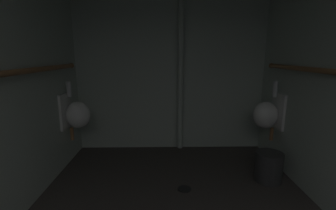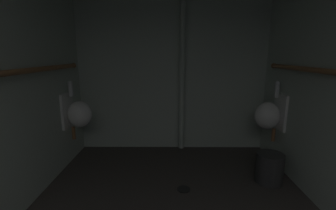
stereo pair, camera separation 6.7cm
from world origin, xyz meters
TOP-DOWN VIEW (x-y plane):
  - wall_back at (0.00, 3.45)m, footprint 2.79×0.06m
  - urinal_left_mid at (-1.19, 2.91)m, footprint 0.32×0.30m
  - urinal_right_mid at (1.19, 2.86)m, footprint 0.32×0.30m
  - standpipe_back_wall at (0.14, 3.34)m, footprint 0.08×0.08m
  - floor_drain at (0.12, 2.27)m, footprint 0.14×0.14m
  - waste_bin at (1.06, 2.43)m, footprint 0.29×0.29m

SIDE VIEW (x-z plane):
  - floor_drain at x=0.12m, z-range 0.00..0.01m
  - waste_bin at x=1.06m, z-range 0.00..0.33m
  - urinal_left_mid at x=-1.19m, z-range 0.28..1.03m
  - urinal_right_mid at x=1.19m, z-range 0.28..1.03m
  - wall_back at x=0.00m, z-range 0.00..2.36m
  - standpipe_back_wall at x=0.14m, z-range 0.02..2.34m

